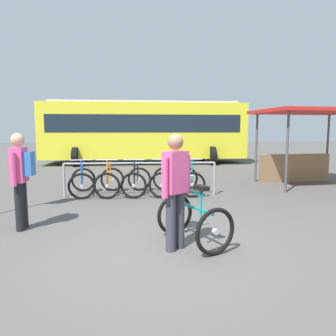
# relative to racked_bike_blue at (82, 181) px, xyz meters

# --- Properties ---
(ground_plane) EXTENTS (80.00, 80.00, 0.00)m
(ground_plane) POSITION_rel_racked_bike_blue_xyz_m (1.66, -3.96, -0.37)
(ground_plane) COLOR #514F4C
(bike_rack_rail) EXTENTS (3.90, 0.33, 0.88)m
(bike_rack_rail) POSITION_rel_racked_bike_blue_xyz_m (1.49, -0.28, 0.32)
(bike_rack_rail) COLOR #99999E
(bike_rack_rail) RESTS_ON ground
(racked_bike_blue) EXTENTS (0.75, 1.16, 0.98)m
(racked_bike_blue) POSITION_rel_racked_bike_blue_xyz_m (0.00, 0.00, 0.00)
(racked_bike_blue) COLOR black
(racked_bike_blue) RESTS_ON ground
(racked_bike_orange) EXTENTS (0.76, 1.14, 0.97)m
(racked_bike_orange) POSITION_rel_racked_bike_blue_xyz_m (0.70, -0.05, 0.00)
(racked_bike_orange) COLOR black
(racked_bike_orange) RESTS_ON ground
(racked_bike_black) EXTENTS (0.85, 1.19, 0.97)m
(racked_bike_black) POSITION_rel_racked_bike_blue_xyz_m (1.40, -0.10, 0.00)
(racked_bike_black) COLOR black
(racked_bike_black) RESTS_ON ground
(racked_bike_white) EXTENTS (0.87, 1.22, 0.98)m
(racked_bike_white) POSITION_rel_racked_bike_blue_xyz_m (2.09, -0.15, -0.00)
(racked_bike_white) COLOR black
(racked_bike_white) RESTS_ON ground
(racked_bike_teal) EXTENTS (0.72, 1.14, 0.98)m
(racked_bike_teal) POSITION_rel_racked_bike_blue_xyz_m (2.79, -0.20, 0.00)
(racked_bike_teal) COLOR black
(racked_bike_teal) RESTS_ON ground
(featured_bicycle) EXTENTS (1.03, 1.26, 1.09)m
(featured_bicycle) POSITION_rel_racked_bike_blue_xyz_m (2.02, -3.71, 0.12)
(featured_bicycle) COLOR black
(featured_bicycle) RESTS_ON ground
(person_with_featured_bike) EXTENTS (0.45, 0.37, 1.64)m
(person_with_featured_bike) POSITION_rel_racked_bike_blue_xyz_m (1.77, -4.01, 0.54)
(person_with_featured_bike) COLOR #383842
(person_with_featured_bike) RESTS_ON ground
(pedestrian_with_backpack) EXTENTS (0.34, 0.53, 1.64)m
(pedestrian_with_backpack) POSITION_rel_racked_bike_blue_xyz_m (-0.66, -2.73, 0.57)
(pedestrian_with_backpack) COLOR black
(pedestrian_with_backpack) RESTS_ON ground
(bus_distant) EXTENTS (10.11, 3.71, 3.08)m
(bus_distant) POSITION_rel_racked_bike_blue_xyz_m (2.17, 7.81, 1.37)
(bus_distant) COLOR yellow
(bus_distant) RESTS_ON ground
(market_stall) EXTENTS (3.19, 2.42, 2.30)m
(market_stall) POSITION_rel_racked_bike_blue_xyz_m (6.67, 0.88, 1.03)
(market_stall) COLOR #4C4C51
(market_stall) RESTS_ON ground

